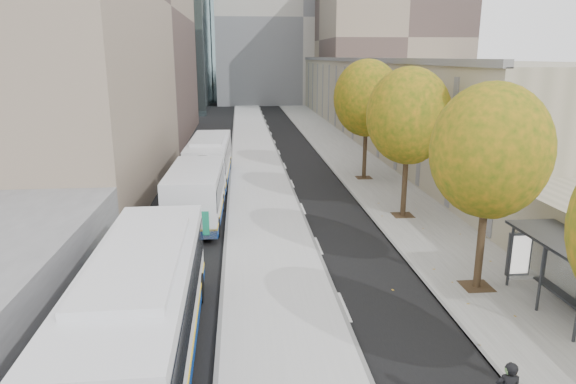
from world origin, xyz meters
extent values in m
cube|color=#B7B7B7|center=(-3.88, 35.00, 0.07)|extent=(4.25, 150.00, 0.15)
cube|color=gray|center=(4.12, 35.00, 0.04)|extent=(4.75, 150.00, 0.08)
cube|color=gray|center=(15.50, 64.00, 4.00)|extent=(18.00, 92.00, 8.00)
cube|color=gray|center=(-22.50, 41.00, 12.50)|extent=(24.00, 46.00, 25.00)
cube|color=#A8A39A|center=(6.00, 96.00, 15.00)|extent=(30.00, 18.00, 30.00)
cube|color=#383A3F|center=(5.50, 11.00, 2.56)|extent=(1.90, 4.40, 0.10)
cylinder|color=#321F15|center=(3.60, 13.00, 1.70)|extent=(0.28, 0.28, 3.24)
sphere|color=#264E0E|center=(3.60, 13.00, 5.26)|extent=(4.20, 4.20, 4.20)
cylinder|color=#321F15|center=(3.60, 22.00, 1.77)|extent=(0.28, 0.28, 3.38)
sphere|color=#264E0E|center=(3.60, 22.00, 5.48)|extent=(4.40, 4.40, 4.40)
cylinder|color=#321F15|center=(3.60, 31.00, 1.83)|extent=(0.28, 0.28, 3.51)
sphere|color=#264E0E|center=(3.60, 31.00, 5.70)|extent=(4.60, 4.60, 4.60)
cube|color=silver|center=(-7.37, 27.23, 1.47)|extent=(2.94, 17.70, 2.94)
cube|color=black|center=(-7.37, 27.23, 2.01)|extent=(2.98, 16.99, 1.02)
cube|color=#187F5D|center=(-7.37, 18.44, 1.13)|extent=(1.86, 0.10, 1.14)
sphere|color=#608E4C|center=(0.68, 5.39, 1.77)|extent=(0.24, 0.24, 0.24)
imported|color=silver|center=(-7.61, 44.08, 0.63)|extent=(2.54, 3.96, 1.26)
camera|label=1|loc=(-5.12, -4.02, 8.46)|focal=32.00mm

